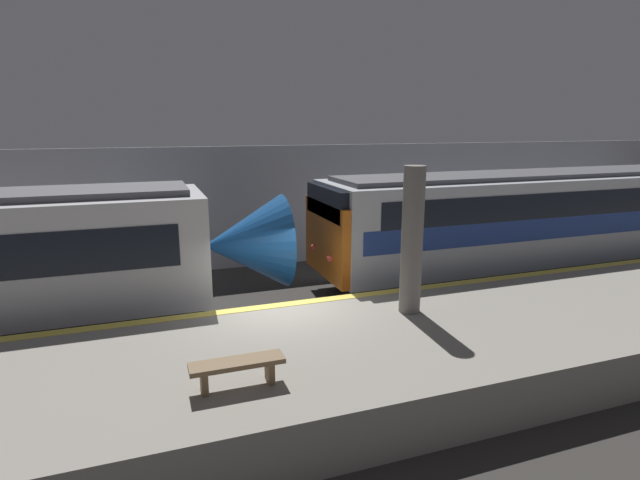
{
  "coord_description": "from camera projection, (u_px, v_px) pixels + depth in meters",
  "views": [
    {
      "loc": [
        -2.82,
        -10.73,
        5.09
      ],
      "look_at": [
        1.35,
        0.95,
        2.2
      ],
      "focal_mm": 28.0,
      "sensor_mm": 36.0,
      "label": 1
    }
  ],
  "objects": [
    {
      "name": "train_boxy",
      "position": [
        554.0,
        221.0,
        17.08
      ],
      "size": [
        16.97,
        3.12,
        3.56
      ],
      "color": "black",
      "rests_on": "ground"
    },
    {
      "name": "support_pillar_near",
      "position": [
        412.0,
        241.0,
        10.82
      ],
      "size": [
        0.47,
        0.47,
        3.25
      ],
      "color": "slate",
      "rests_on": "platform"
    },
    {
      "name": "platform_bench",
      "position": [
        237.0,
        367.0,
        7.9
      ],
      "size": [
        1.5,
        0.4,
        0.45
      ],
      "color": "brown",
      "rests_on": "platform"
    },
    {
      "name": "platform",
      "position": [
        312.0,
        368.0,
        9.61
      ],
      "size": [
        40.0,
        4.79,
        1.01
      ],
      "color": "gray",
      "rests_on": "ground"
    },
    {
      "name": "ground_plane",
      "position": [
        280.0,
        342.0,
        11.92
      ],
      "size": [
        120.0,
        120.0,
        0.0
      ],
      "primitive_type": "plane",
      "color": "#33302D"
    },
    {
      "name": "station_rear_barrier",
      "position": [
        229.0,
        209.0,
        17.65
      ],
      "size": [
        50.0,
        0.15,
        4.35
      ],
      "color": "#939399",
      "rests_on": "ground"
    }
  ]
}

